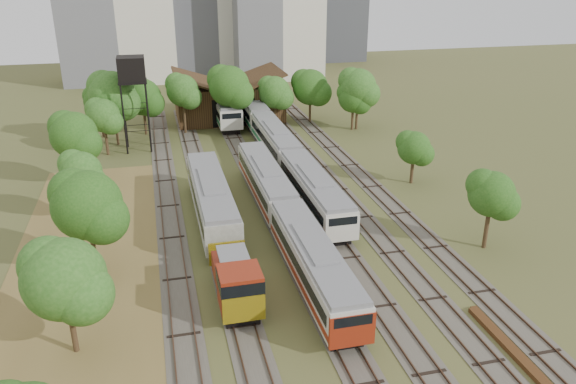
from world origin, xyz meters
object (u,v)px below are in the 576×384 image
object	(u,v)px
railcar_red_set	(286,216)
water_tower	(132,72)
shunter_locomotive	(237,283)
railcar_green_set	(275,141)

from	to	relation	value
railcar_red_set	water_tower	world-z (taller)	water_tower
railcar_red_set	shunter_locomotive	distance (m)	11.57
shunter_locomotive	water_tower	distance (m)	40.48
water_tower	shunter_locomotive	bearing A→B (deg)	-80.17
shunter_locomotive	railcar_green_set	bearing A→B (deg)	72.71
railcar_red_set	water_tower	distance (m)	32.86
railcar_green_set	shunter_locomotive	world-z (taller)	shunter_locomotive
railcar_red_set	railcar_green_set	size ratio (longest dim) A/B	0.66
railcar_red_set	shunter_locomotive	bearing A→B (deg)	-121.24
railcar_green_set	railcar_red_set	bearing A→B (deg)	-100.19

